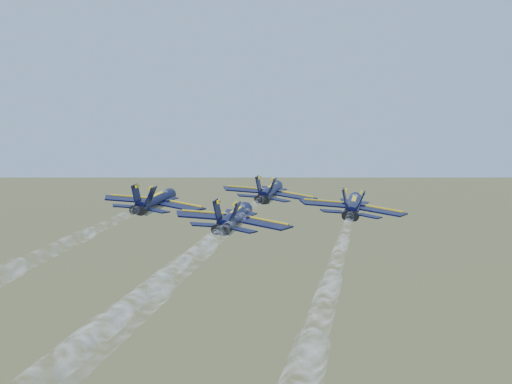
# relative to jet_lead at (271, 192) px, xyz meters

# --- Properties ---
(jet_lead) EXTENTS (12.26, 15.68, 3.44)m
(jet_lead) POSITION_rel_jet_lead_xyz_m (0.00, 0.00, 0.00)
(jet_lead) COLOR black
(jet_left) EXTENTS (12.26, 15.68, 3.44)m
(jet_left) POSITION_rel_jet_lead_xyz_m (-12.52, -9.99, 0.00)
(jet_left) COLOR black
(jet_right) EXTENTS (12.26, 15.68, 3.44)m
(jet_right) POSITION_rel_jet_lead_xyz_m (10.58, -10.83, 0.00)
(jet_right) COLOR black
(jet_slot) EXTENTS (12.26, 15.68, 3.44)m
(jet_slot) POSITION_rel_jet_lead_xyz_m (-1.51, -20.58, 0.00)
(jet_slot) COLOR black
(smoke_trail_lead) EXTENTS (3.97, 58.92, 2.14)m
(smoke_trail_lead) POSITION_rel_jet_lead_xyz_m (-1.87, -45.21, 0.03)
(smoke_trail_lead) COLOR white
(smoke_trail_right) EXTENTS (3.97, 58.92, 2.14)m
(smoke_trail_right) POSITION_rel_jet_lead_xyz_m (8.70, -56.04, 0.03)
(smoke_trail_right) COLOR white
(smoke_trail_slot) EXTENTS (3.97, 58.92, 2.14)m
(smoke_trail_slot) POSITION_rel_jet_lead_xyz_m (-3.38, -65.79, 0.03)
(smoke_trail_slot) COLOR white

